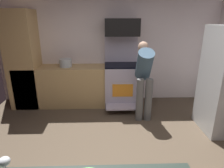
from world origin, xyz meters
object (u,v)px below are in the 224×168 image
Objects in this scene: oven_range at (122,83)px; microwave at (122,27)px; person_cook at (144,76)px; stock_pot at (66,63)px; wine_glass_extra at (5,162)px.

microwave is at bearing 90.00° from oven_range.
person_cook reaches higher than stock_pot.
person_cook is at bearing -23.00° from stock_pot.
oven_range is at bearing 119.00° from person_cook.
microwave is (0.00, 0.09, 1.22)m from oven_range.
microwave is 1.21m from person_cook.
wine_glass_extra is (-1.03, -3.25, -0.72)m from microwave.
oven_range is at bearing 71.94° from wine_glass_extra.
person_cook is (0.38, -0.68, 0.37)m from oven_range.
stock_pot reaches higher than wine_glass_extra.
wine_glass_extra is 3.17m from stock_pot.
wine_glass_extra is at bearing -107.58° from microwave.
microwave reaches higher than wine_glass_extra.
stock_pot is (-0.22, 3.17, -0.03)m from wine_glass_extra.
stock_pot is (-1.25, -0.08, -0.75)m from microwave.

